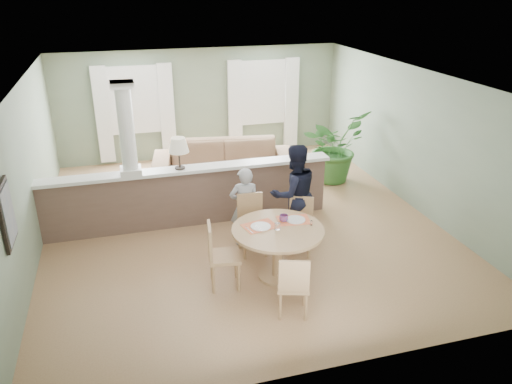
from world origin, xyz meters
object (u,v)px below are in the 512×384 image
object	(u,v)px
dining_table	(278,239)
chair_side	(219,253)
chair_near	(293,284)
child_person	(245,207)
chair_far_man	(300,222)
man_person	(294,194)
sofa	(224,163)
houseplant	(334,146)
chair_far_boy	(252,221)

from	to	relation	value
dining_table	chair_side	size ratio (longest dim) A/B	1.37
chair_near	child_person	bearing A→B (deg)	-69.45
chair_far_man	man_person	distance (m)	0.51
sofa	houseplant	world-z (taller)	houseplant
child_person	chair_far_man	bearing A→B (deg)	159.44
sofa	man_person	xyz separation A→B (m)	(0.56, -2.94, 0.42)
chair_far_boy	child_person	xyz separation A→B (m)	(-0.05, 0.25, 0.15)
dining_table	chair_side	distance (m)	0.90
child_person	chair_near	bearing A→B (deg)	100.97
houseplant	dining_table	bearing A→B (deg)	-125.04
sofa	man_person	world-z (taller)	man_person
sofa	chair_far_boy	world-z (taller)	chair_far_boy
chair_far_boy	chair_near	bearing A→B (deg)	-86.42
sofa	dining_table	world-z (taller)	dining_table
sofa	chair_near	bearing A→B (deg)	-82.58
houseplant	child_person	bearing A→B (deg)	-138.59
dining_table	chair_near	distance (m)	1.00
chair_far_man	houseplant	bearing A→B (deg)	82.24
sofa	man_person	bearing A→B (deg)	-69.88
houseplant	man_person	size ratio (longest dim) A/B	0.91
child_person	man_person	bearing A→B (deg)	-178.45
dining_table	chair_side	xyz separation A→B (m)	(-0.90, 0.00, -0.11)
chair_far_boy	man_person	bearing A→B (deg)	13.00
dining_table	chair_far_boy	xyz separation A→B (m)	(-0.16, 0.90, -0.11)
chair_far_man	man_person	bearing A→B (deg)	114.87
dining_table	child_person	size ratio (longest dim) A/B	0.99
chair_side	dining_table	bearing A→B (deg)	-82.67
chair_side	man_person	distance (m)	1.88
chair_far_boy	chair_side	world-z (taller)	chair_side
houseplant	child_person	distance (m)	3.55
chair_far_man	child_person	size ratio (longest dim) A/B	0.66
sofa	chair_far_man	distance (m)	3.35
sofa	chair_near	size ratio (longest dim) A/B	3.34
sofa	chair_far_boy	size ratio (longest dim) A/B	3.14
chair_far_boy	chair_far_man	world-z (taller)	chair_far_boy
sofa	chair_near	world-z (taller)	chair_near
sofa	chair_far_boy	bearing A→B (deg)	-84.82
child_person	chair_side	bearing A→B (deg)	67.04
houseplant	chair_far_boy	distance (m)	3.69
houseplant	chair_near	bearing A→B (deg)	-119.70
chair_near	child_person	size ratio (longest dim) A/B	0.67
dining_table	chair_side	world-z (taller)	chair_side
chair_side	man_person	size ratio (longest dim) A/B	0.58
sofa	chair_side	size ratio (longest dim) A/B	3.09
chair_far_boy	man_person	size ratio (longest dim) A/B	0.57
chair_far_man	man_person	xyz separation A→B (m)	(0.00, 0.36, 0.36)
chair_near	sofa	bearing A→B (deg)	-74.32
chair_far_man	chair_near	world-z (taller)	chair_near
chair_far_man	child_person	bearing A→B (deg)	176.80
chair_far_boy	chair_near	xyz separation A→B (m)	(0.06, -1.88, -0.03)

